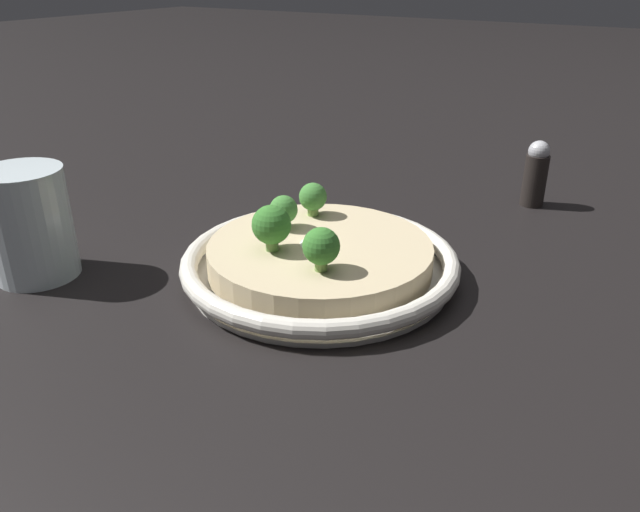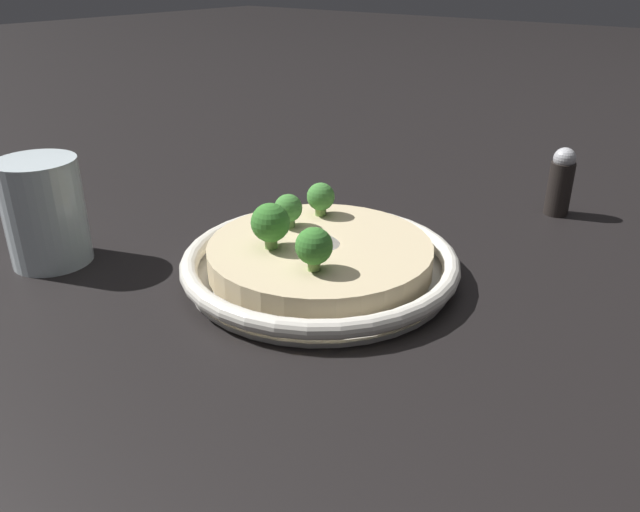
# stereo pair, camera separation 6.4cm
# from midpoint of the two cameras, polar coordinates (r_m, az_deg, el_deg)

# --- Properties ---
(ground_plane) EXTENTS (6.00, 6.00, 0.00)m
(ground_plane) POSITION_cam_midpoint_polar(r_m,az_deg,el_deg) (0.65, -2.82, -1.95)
(ground_plane) COLOR black
(risotto_bowl) EXTENTS (0.29, 0.29, 0.04)m
(risotto_bowl) POSITION_cam_midpoint_polar(r_m,az_deg,el_deg) (0.64, -2.85, -0.51)
(risotto_bowl) COLOR silver
(risotto_bowl) RESTS_ON ground_plane
(cheese_sprinkle) EXTENTS (0.04, 0.04, 0.02)m
(cheese_sprinkle) POSITION_cam_midpoint_polar(r_m,az_deg,el_deg) (0.63, -2.56, 1.79)
(cheese_sprinkle) COLOR white
(cheese_sprinkle) RESTS_ON risotto_bowl
(broccoli_front) EXTENTS (0.03, 0.03, 0.04)m
(broccoli_front) POSITION_cam_midpoint_polar(r_m,az_deg,el_deg) (0.67, -6.10, 4.10)
(broccoli_front) COLOR #668E47
(broccoli_front) RESTS_ON risotto_bowl
(broccoli_front_right) EXTENTS (0.04, 0.04, 0.05)m
(broccoli_front_right) POSITION_cam_midpoint_polar(r_m,az_deg,el_deg) (0.61, -7.45, 2.72)
(broccoli_front_right) COLOR #668E47
(broccoli_front_right) RESTS_ON risotto_bowl
(broccoli_right) EXTENTS (0.04, 0.04, 0.04)m
(broccoli_right) POSITION_cam_midpoint_polar(r_m,az_deg,el_deg) (0.57, -3.11, 0.76)
(broccoli_right) COLOR #759E4C
(broccoli_right) RESTS_ON risotto_bowl
(broccoli_front_left) EXTENTS (0.03, 0.03, 0.04)m
(broccoli_front_left) POSITION_cam_midpoint_polar(r_m,az_deg,el_deg) (0.70, -3.28, 5.30)
(broccoli_front_left) COLOR #759E4C
(broccoli_front_left) RESTS_ON risotto_bowl
(drinking_glass) EXTENTS (0.08, 0.08, 0.11)m
(drinking_glass) POSITION_cam_midpoint_polar(r_m,az_deg,el_deg) (0.71, -27.44, 2.57)
(drinking_glass) COLOR silver
(drinking_glass) RESTS_ON ground_plane
(pepper_shaker) EXTENTS (0.03, 0.03, 0.09)m
(pepper_shaker) POSITION_cam_midpoint_polar(r_m,az_deg,el_deg) (0.86, 17.14, 7.20)
(pepper_shaker) COLOR black
(pepper_shaker) RESTS_ON ground_plane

